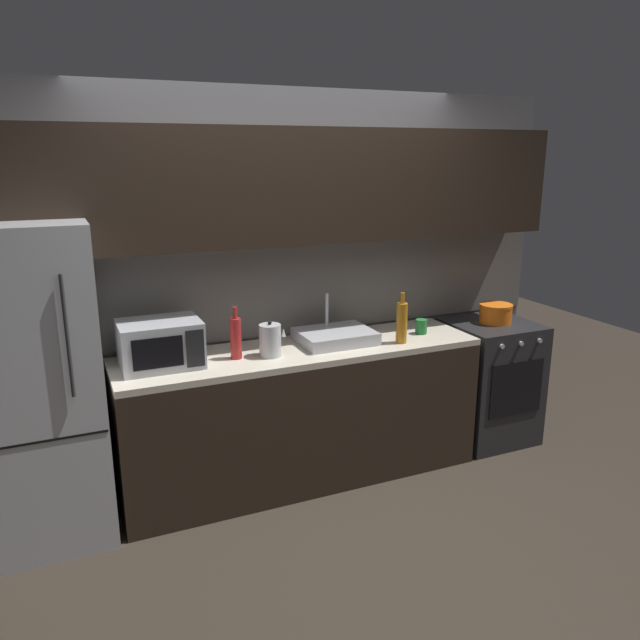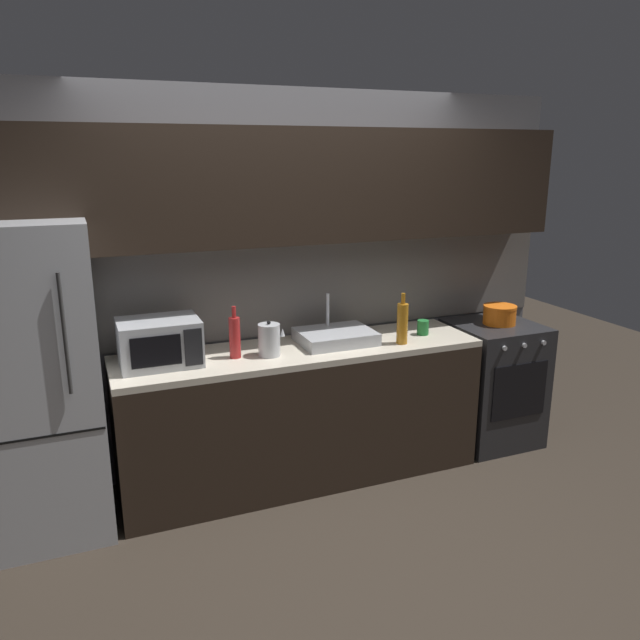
{
  "view_description": "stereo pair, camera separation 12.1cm",
  "coord_description": "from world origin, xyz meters",
  "px_view_note": "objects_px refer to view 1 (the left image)",
  "views": [
    {
      "loc": [
        -1.4,
        -2.57,
        2.1
      ],
      "look_at": [
        0.13,
        0.9,
        1.07
      ],
      "focal_mm": 34.72,
      "sensor_mm": 36.0,
      "label": 1
    },
    {
      "loc": [
        -1.29,
        -2.61,
        2.1
      ],
      "look_at": [
        0.13,
        0.9,
        1.07
      ],
      "focal_mm": 34.72,
      "sensor_mm": 36.0,
      "label": 2
    }
  ],
  "objects_px": {
    "kettle": "(270,340)",
    "cooking_pot": "(496,313)",
    "wine_bottle_amber": "(402,322)",
    "refrigerator": "(34,387)",
    "microwave": "(160,344)",
    "oven_range": "(488,381)",
    "wine_bottle_red": "(236,338)",
    "mug_green": "(421,327)"
  },
  "relations": [
    {
      "from": "refrigerator",
      "to": "microwave",
      "type": "height_order",
      "value": "refrigerator"
    },
    {
      "from": "kettle",
      "to": "cooking_pot",
      "type": "relative_size",
      "value": 0.94
    },
    {
      "from": "cooking_pot",
      "to": "refrigerator",
      "type": "bearing_deg",
      "value": -180.0
    },
    {
      "from": "refrigerator",
      "to": "cooking_pot",
      "type": "relative_size",
      "value": 7.48
    },
    {
      "from": "microwave",
      "to": "mug_green",
      "type": "distance_m",
      "value": 1.75
    },
    {
      "from": "refrigerator",
      "to": "oven_range",
      "type": "distance_m",
      "value": 3.09
    },
    {
      "from": "refrigerator",
      "to": "mug_green",
      "type": "distance_m",
      "value": 2.43
    },
    {
      "from": "microwave",
      "to": "cooking_pot",
      "type": "relative_size",
      "value": 1.95
    },
    {
      "from": "kettle",
      "to": "wine_bottle_amber",
      "type": "bearing_deg",
      "value": -5.61
    },
    {
      "from": "refrigerator",
      "to": "microwave",
      "type": "bearing_deg",
      "value": 1.55
    },
    {
      "from": "wine_bottle_red",
      "to": "wine_bottle_amber",
      "type": "distance_m",
      "value": 1.08
    },
    {
      "from": "kettle",
      "to": "wine_bottle_red",
      "type": "xyz_separation_m",
      "value": [
        -0.2,
        0.04,
        0.03
      ]
    },
    {
      "from": "kettle",
      "to": "mug_green",
      "type": "relative_size",
      "value": 2.22
    },
    {
      "from": "oven_range",
      "to": "mug_green",
      "type": "height_order",
      "value": "mug_green"
    },
    {
      "from": "microwave",
      "to": "wine_bottle_amber",
      "type": "xyz_separation_m",
      "value": [
        1.51,
        -0.17,
        0.0
      ]
    },
    {
      "from": "wine_bottle_amber",
      "to": "kettle",
      "type": "bearing_deg",
      "value": 174.39
    },
    {
      "from": "microwave",
      "to": "oven_range",
      "type": "bearing_deg",
      "value": -0.47
    },
    {
      "from": "wine_bottle_red",
      "to": "cooking_pot",
      "type": "height_order",
      "value": "wine_bottle_red"
    },
    {
      "from": "refrigerator",
      "to": "wine_bottle_red",
      "type": "bearing_deg",
      "value": -1.33
    },
    {
      "from": "microwave",
      "to": "wine_bottle_amber",
      "type": "distance_m",
      "value": 1.52
    },
    {
      "from": "microwave",
      "to": "wine_bottle_red",
      "type": "height_order",
      "value": "wine_bottle_red"
    },
    {
      "from": "cooking_pot",
      "to": "microwave",
      "type": "bearing_deg",
      "value": 179.56
    },
    {
      "from": "wine_bottle_red",
      "to": "refrigerator",
      "type": "bearing_deg",
      "value": 178.67
    },
    {
      "from": "refrigerator",
      "to": "wine_bottle_amber",
      "type": "distance_m",
      "value": 2.2
    },
    {
      "from": "cooking_pot",
      "to": "mug_green",
      "type": "bearing_deg",
      "value": -177.68
    },
    {
      "from": "wine_bottle_red",
      "to": "kettle",
      "type": "bearing_deg",
      "value": -11.17
    },
    {
      "from": "wine_bottle_amber",
      "to": "oven_range",
      "type": "bearing_deg",
      "value": 9.85
    },
    {
      "from": "wine_bottle_red",
      "to": "wine_bottle_amber",
      "type": "height_order",
      "value": "wine_bottle_amber"
    },
    {
      "from": "wine_bottle_red",
      "to": "mug_green",
      "type": "bearing_deg",
      "value": -0.02
    },
    {
      "from": "wine_bottle_amber",
      "to": "refrigerator",
      "type": "bearing_deg",
      "value": 176.04
    },
    {
      "from": "wine_bottle_red",
      "to": "cooking_pot",
      "type": "bearing_deg",
      "value": 0.76
    },
    {
      "from": "wine_bottle_amber",
      "to": "cooking_pot",
      "type": "height_order",
      "value": "wine_bottle_amber"
    },
    {
      "from": "refrigerator",
      "to": "cooking_pot",
      "type": "xyz_separation_m",
      "value": [
        3.08,
        0.0,
        0.08
      ]
    },
    {
      "from": "kettle",
      "to": "microwave",
      "type": "bearing_deg",
      "value": 172.49
    },
    {
      "from": "oven_range",
      "to": "wine_bottle_red",
      "type": "xyz_separation_m",
      "value": [
        -1.94,
        -0.02,
        0.58
      ]
    },
    {
      "from": "mug_green",
      "to": "refrigerator",
      "type": "bearing_deg",
      "value": 179.38
    },
    {
      "from": "oven_range",
      "to": "cooking_pot",
      "type": "distance_m",
      "value": 0.52
    },
    {
      "from": "mug_green",
      "to": "kettle",
      "type": "bearing_deg",
      "value": -177.94
    },
    {
      "from": "mug_green",
      "to": "cooking_pot",
      "type": "distance_m",
      "value": 0.65
    },
    {
      "from": "refrigerator",
      "to": "kettle",
      "type": "height_order",
      "value": "refrigerator"
    },
    {
      "from": "mug_green",
      "to": "wine_bottle_red",
      "type": "bearing_deg",
      "value": 179.98
    },
    {
      "from": "oven_range",
      "to": "wine_bottle_amber",
      "type": "xyz_separation_m",
      "value": [
        -0.87,
        -0.15,
        0.59
      ]
    }
  ]
}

